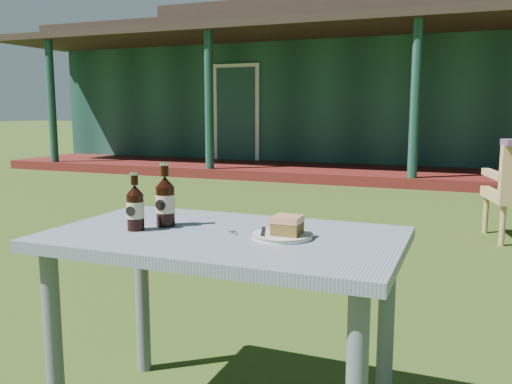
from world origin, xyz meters
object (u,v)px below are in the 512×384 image
at_px(plate, 282,235).
at_px(cafe_table, 224,262).
at_px(cola_bottle_near, 165,201).
at_px(cola_bottle_far, 135,207).
at_px(cake_slice, 287,225).

bearing_deg(plate, cafe_table, -176.63).
xyz_separation_m(cafe_table, cola_bottle_near, (-0.25, 0.03, 0.19)).
distance_m(cafe_table, cola_bottle_far, 0.36).
xyz_separation_m(cake_slice, cola_bottle_near, (-0.47, 0.02, 0.05)).
distance_m(cake_slice, cola_bottle_near, 0.48).
xyz_separation_m(cake_slice, cola_bottle_far, (-0.53, -0.08, 0.04)).
relative_size(cafe_table, cola_bottle_near, 5.18).
bearing_deg(cake_slice, cafe_table, -178.36).
relative_size(cake_slice, cola_bottle_near, 0.40).
height_order(plate, cake_slice, cake_slice).
distance_m(cafe_table, cola_bottle_near, 0.32).
bearing_deg(cola_bottle_near, cake_slice, -3.00).
bearing_deg(plate, cola_bottle_near, 177.60).
bearing_deg(cafe_table, cake_slice, 1.64).
distance_m(cola_bottle_near, cola_bottle_far, 0.12).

